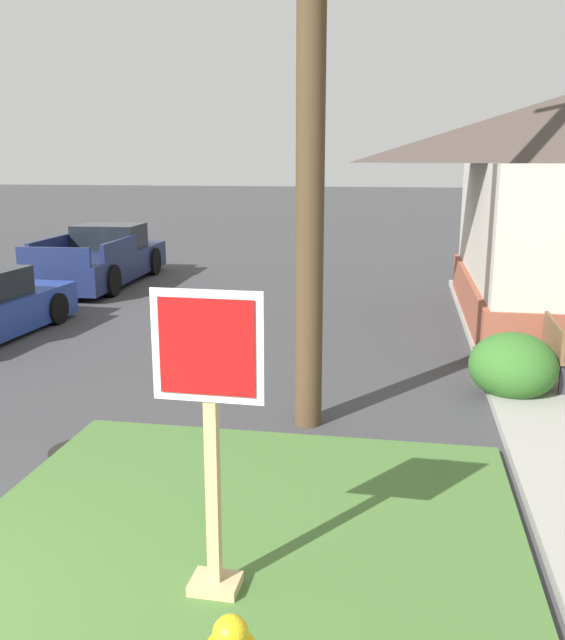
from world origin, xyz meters
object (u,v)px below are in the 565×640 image
(stop_sign, at_px, (211,448))
(pickup_truck_navy, at_px, (101,260))
(manhole_cover, at_px, (81,450))
(street_bench, at_px, (562,349))

(stop_sign, height_order, pickup_truck_navy, stop_sign)
(stop_sign, distance_m, manhole_cover, 3.39)
(stop_sign, distance_m, street_bench, 6.55)
(manhole_cover, distance_m, street_bench, 6.56)
(stop_sign, relative_size, street_bench, 1.60)
(street_bench, bearing_deg, manhole_cover, -150.73)
(manhole_cover, bearing_deg, pickup_truck_navy, 113.14)
(pickup_truck_navy, bearing_deg, street_bench, -34.39)
(stop_sign, bearing_deg, pickup_truck_navy, 117.70)
(manhole_cover, distance_m, pickup_truck_navy, 10.93)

